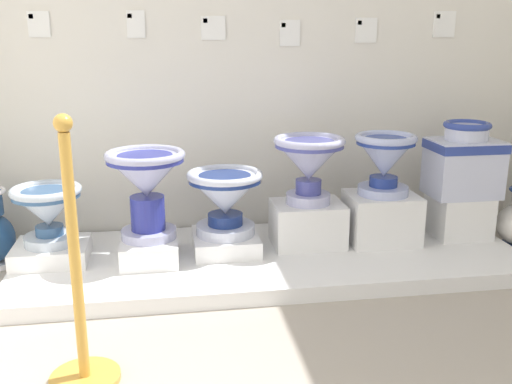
{
  "coord_description": "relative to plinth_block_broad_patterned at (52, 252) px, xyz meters",
  "views": [
    {
      "loc": [
        1.13,
        -0.56,
        1.24
      ],
      "look_at": [
        1.6,
        2.39,
        0.42
      ],
      "focal_mm": 41.17,
      "sensor_mm": 36.0,
      "label": 1
    }
  ],
  "objects": [
    {
      "name": "antique_toilet_broad_patterned",
      "position": [
        0.0,
        0.0,
        0.24
      ],
      "size": [
        0.36,
        0.36,
        0.31
      ],
      "color": "#B0BECF",
      "rests_on": "plinth_block_broad_patterned"
    },
    {
      "name": "antique_toilet_tall_cobalt",
      "position": [
        1.38,
        0.03,
        0.44
      ],
      "size": [
        0.39,
        0.39,
        0.37
      ],
      "color": "#B2B4DD",
      "rests_on": "plinth_block_tall_cobalt"
    },
    {
      "name": "info_placard_fourth",
      "position": [
        1.35,
        0.44,
        1.11
      ],
      "size": [
        0.12,
        0.01,
        0.15
      ],
      "color": "white"
    },
    {
      "name": "plinth_block_squat_floral",
      "position": [
        1.81,
        0.02,
        0.09
      ],
      "size": [
        0.39,
        0.32,
        0.28
      ],
      "primitive_type": "cube",
      "color": "white",
      "rests_on": "display_platform"
    },
    {
      "name": "antique_toilet_leftmost",
      "position": [
        0.51,
        -0.06,
        0.39
      ],
      "size": [
        0.41,
        0.41,
        0.46
      ],
      "color": "#A6A9D0",
      "rests_on": "plinth_block_leftmost"
    },
    {
      "name": "plinth_block_pale_glazed",
      "position": [
        2.29,
        0.04,
        0.08
      ],
      "size": [
        0.31,
        0.29,
        0.24
      ],
      "primitive_type": "cube",
      "color": "white",
      "rests_on": "display_platform"
    },
    {
      "name": "plinth_block_leftmost",
      "position": [
        0.51,
        -0.06,
        0.01
      ],
      "size": [
        0.29,
        0.39,
        0.12
      ],
      "primitive_type": "cube",
      "color": "white",
      "rests_on": "display_platform"
    },
    {
      "name": "plinth_block_tall_cobalt",
      "position": [
        1.38,
        0.03,
        0.07
      ],
      "size": [
        0.39,
        0.3,
        0.24
      ],
      "primitive_type": "cube",
      "color": "white",
      "rests_on": "display_platform"
    },
    {
      "name": "info_placard_sixth",
      "position": [
        2.3,
        0.44,
        1.16
      ],
      "size": [
        0.14,
        0.01,
        0.15
      ],
      "color": "white"
    },
    {
      "name": "antique_toilet_squat_floral",
      "position": [
        1.81,
        0.02,
        0.44
      ],
      "size": [
        0.34,
        0.34,
        0.34
      ],
      "color": "#ABB6E3",
      "rests_on": "plinth_block_squat_floral"
    },
    {
      "name": "info_placard_first",
      "position": [
        -0.04,
        0.44,
        1.15
      ],
      "size": [
        0.12,
        0.01,
        0.14
      ],
      "color": "white"
    },
    {
      "name": "antique_toilet_pale_glazed",
      "position": [
        2.29,
        0.04,
        0.41
      ],
      "size": [
        0.39,
        0.29,
        0.43
      ],
      "color": "silver",
      "rests_on": "plinth_block_pale_glazed"
    },
    {
      "name": "plinth_block_rightmost",
      "position": [
        0.92,
        0.01,
        0.0
      ],
      "size": [
        0.35,
        0.37,
        0.09
      ],
      "primitive_type": "cube",
      "color": "white",
      "rests_on": "display_platform"
    },
    {
      "name": "antique_toilet_rightmost",
      "position": [
        0.92,
        0.01,
        0.27
      ],
      "size": [
        0.41,
        0.41,
        0.35
      ],
      "color": "silver",
      "rests_on": "plinth_block_rightmost"
    },
    {
      "name": "plinth_block_broad_patterned",
      "position": [
        0.0,
        0.0,
        0.0
      ],
      "size": [
        0.38,
        0.33,
        0.09
      ],
      "primitive_type": "cube",
      "color": "white",
      "rests_on": "display_platform"
    },
    {
      "name": "display_platform",
      "position": [
        1.15,
        -0.06,
        -0.09
      ],
      "size": [
        2.7,
        0.97,
        0.08
      ],
      "primitive_type": "cube",
      "color": "white",
      "rests_on": "ground_plane"
    },
    {
      "name": "info_placard_fifth",
      "position": [
        1.81,
        0.44,
        1.12
      ],
      "size": [
        0.13,
        0.01,
        0.14
      ],
      "color": "white"
    },
    {
      "name": "info_placard_third",
      "position": [
        0.91,
        0.44,
        1.13
      ],
      "size": [
        0.14,
        0.01,
        0.13
      ],
      "color": "white"
    },
    {
      "name": "stanchion_post_near_left",
      "position": [
        0.28,
        -1.03,
        0.16
      ],
      "size": [
        0.26,
        0.26,
        0.99
      ],
      "color": "gold",
      "rests_on": "ground_plane"
    },
    {
      "name": "info_placard_second",
      "position": [
        0.48,
        0.44,
        1.15
      ],
      "size": [
        0.1,
        0.01,
        0.15
      ],
      "color": "white"
    }
  ]
}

